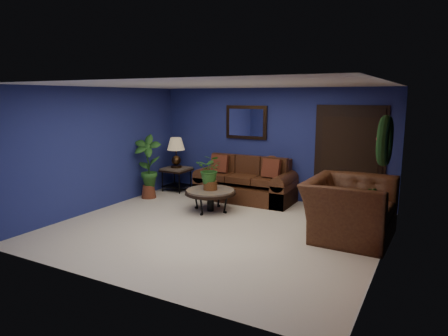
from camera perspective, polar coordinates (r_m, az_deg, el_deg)
The scene contains 18 objects.
floor at distance 7.18m, azimuth -1.08°, elevation -8.59°, with size 5.50×5.50×0.00m, color beige.
wall_back at distance 9.11m, azimuth 6.69°, elevation 3.44°, with size 5.50×0.04×2.50m, color navy.
wall_left at distance 8.56m, azimuth -17.34°, elevation 2.62°, with size 0.04×5.00×2.50m, color navy.
wall_right_brick at distance 6.03m, azimuth 22.24°, elevation -0.71°, with size 0.04×5.00×2.50m, color maroon.
ceiling at distance 6.80m, azimuth -1.15°, elevation 11.79°, with size 5.50×5.00×0.02m, color silver.
crown_molding at distance 5.94m, azimuth 22.73°, elevation 10.57°, with size 0.03×5.00×0.14m, color white.
wall_mirror at distance 9.27m, azimuth 3.19°, elevation 6.53°, with size 1.02×0.06×0.77m, color #3C2614.
closet_door at distance 8.62m, azimuth 17.44°, elevation 1.32°, with size 1.44×0.06×2.18m, color black.
wreath at distance 6.02m, azimuth 22.02°, elevation 3.63°, with size 0.72×0.72×0.16m, color black.
sofa at distance 9.05m, azimuth 3.20°, elevation -2.51°, with size 2.19×0.95×0.99m.
coffee_table at distance 8.13m, azimuth -1.96°, elevation -3.51°, with size 1.03×1.03×0.44m.
end_table at distance 9.94m, azimuth -6.79°, elevation -0.72°, with size 0.63×0.63×0.58m.
table_lamp at distance 9.85m, azimuth -6.87°, elevation 2.72°, with size 0.43×0.43×0.72m.
side_chair at distance 8.82m, azimuth 6.64°, elevation -1.20°, with size 0.50×0.50×1.03m.
armchair at distance 6.92m, azimuth 17.49°, elevation -5.55°, with size 1.51×1.32×0.98m, color #4C2B15.
coffee_plant at distance 8.03m, azimuth -1.98°, elevation -0.38°, with size 0.61×0.55×0.72m.
floor_plant at distance 7.37m, azimuth 19.72°, elevation -5.43°, with size 0.36×0.29×0.79m.
tall_plant at distance 9.26m, azimuth -10.84°, elevation 0.54°, with size 0.74×0.61×1.46m.
Camera 1 is at (3.36, -5.90, 2.31)m, focal length 32.00 mm.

